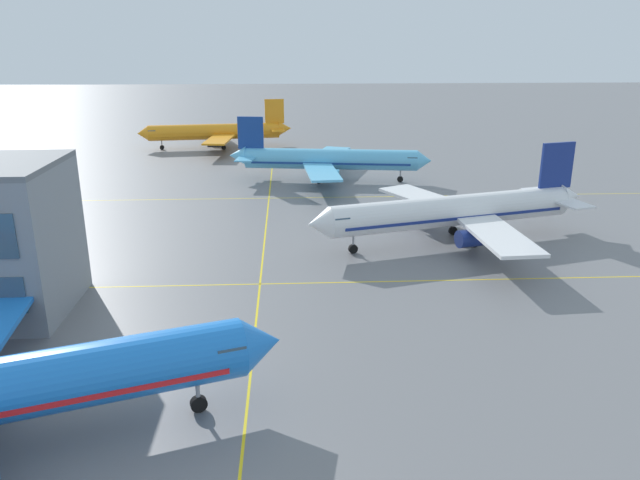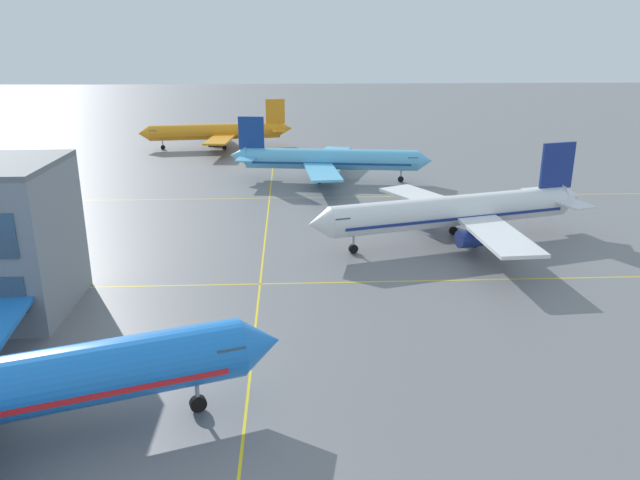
# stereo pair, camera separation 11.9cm
# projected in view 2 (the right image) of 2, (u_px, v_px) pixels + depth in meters

# --- Properties ---
(airliner_second_row) EXTENTS (35.86, 30.56, 11.31)m
(airliner_second_row) POSITION_uv_depth(u_px,v_px,m) (455.00, 211.00, 73.29)
(airliner_second_row) COLOR white
(airliner_second_row) RESTS_ON ground
(airliner_third_row) EXTENTS (34.52, 29.52, 10.74)m
(airliner_third_row) POSITION_uv_depth(u_px,v_px,m) (329.00, 160.00, 104.66)
(airliner_third_row) COLOR #5BB7E5
(airliner_third_row) RESTS_ON ground
(airliner_far_left_stand) EXTENTS (33.51, 28.71, 10.42)m
(airliner_far_left_stand) POSITION_uv_depth(u_px,v_px,m) (218.00, 132.00, 135.28)
(airliner_far_left_stand) COLOR orange
(airliner_far_left_stand) RESTS_ON ground
(taxiway_markings) EXTENTS (132.02, 113.43, 0.01)m
(taxiway_markings) POSITION_uv_depth(u_px,v_px,m) (260.00, 284.00, 61.90)
(taxiway_markings) COLOR yellow
(taxiway_markings) RESTS_ON ground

